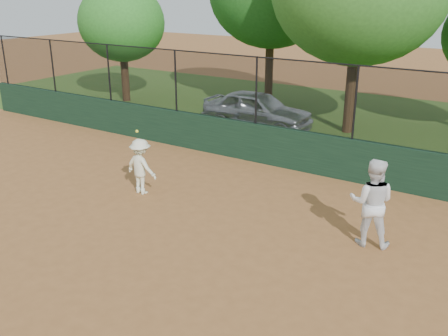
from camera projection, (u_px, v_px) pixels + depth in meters
The scene contains 8 objects.
ground at pixel (136, 245), 10.46m from camera, with size 80.00×80.00×0.00m, color #9C6132.
back_wall at pixel (270, 145), 15.00m from camera, with size 26.00×0.20×1.20m, color #17321F.
grass_strip at pixel (339, 121), 19.95m from camera, with size 36.00×12.00×0.01m, color #2F4F18.
parked_car at pixel (257, 110), 18.72m from camera, with size 1.70×4.22×1.44m, color #B2B7BC.
player_second at pixel (372, 202), 10.21m from camera, with size 0.92×0.71×1.88m, color white.
player_main at pixel (141, 166), 12.85m from camera, with size 0.98×0.75×1.86m.
fence_assembly at pixel (270, 91), 14.45m from camera, with size 26.00×0.06×2.00m.
tree_0 at pixel (121, 22), 22.31m from camera, with size 4.03×3.66×5.31m.
Camera 1 is at (6.56, -6.80, 5.12)m, focal length 40.00 mm.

